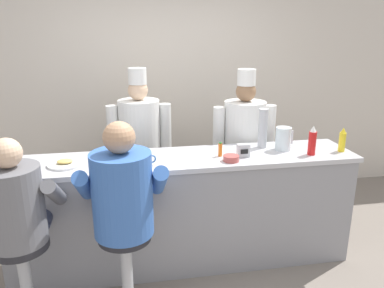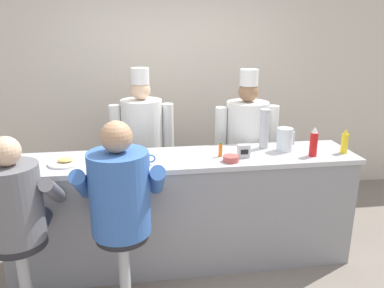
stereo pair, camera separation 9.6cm
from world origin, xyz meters
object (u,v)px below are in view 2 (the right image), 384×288
Objects in this scene: cup_stack_steel at (264,129)px; diner_seated_blue at (120,198)px; diner_seated_grey at (16,210)px; cook_in_whites_near at (143,141)px; hot_sauce_bottle_orange at (220,150)px; breakfast_plate at (66,162)px; napkin_dispenser_chrome at (244,151)px; cook_in_whites_far at (246,144)px; cereal_bowl at (231,159)px; ketchup_bottle_red at (314,142)px; mustard_bottle_yellow at (345,142)px; coffee_mug_blue at (145,159)px; water_pitcher_clear at (285,139)px.

cup_stack_steel is 0.24× the size of diner_seated_blue.
diner_seated_grey is 1.61m from cook_in_whites_near.
hot_sauce_bottle_orange is 0.07× the size of cook_in_whites_near.
breakfast_plate is 0.69m from diner_seated_blue.
cook_in_whites_far is at bearing 71.42° from napkin_dispenser_chrome.
ketchup_bottle_red is at bearing 3.07° from cereal_bowl.
cup_stack_steel is at bearing 159.85° from mustard_bottle_yellow.
hot_sauce_bottle_orange is 0.07× the size of cook_in_whites_far.
cook_in_whites_near is at bearing 52.95° from breakfast_plate.
coffee_mug_blue is 0.08× the size of cook_in_whites_near.
coffee_mug_blue is 1.26m from cook_in_whites_far.
hot_sauce_bottle_orange is at bearing 165.21° from napkin_dispenser_chrome.
cook_in_whites_far is (0.34, 0.72, -0.11)m from cereal_bowl.
cup_stack_steel is (-0.65, 0.24, 0.08)m from mustard_bottle_yellow.
cook_in_whites_near is at bearing 152.94° from mustard_bottle_yellow.
diner_seated_blue is (-1.42, -0.60, -0.19)m from water_pitcher_clear.
diner_seated_blue is (-0.19, -0.40, -0.14)m from coffee_mug_blue.
ketchup_bottle_red is 2.30× the size of napkin_dispenser_chrome.
cup_stack_steel is at bearing 39.67° from cereal_bowl.
napkin_dispenser_chrome is 0.08× the size of diner_seated_blue.
cook_in_whites_far is (1.91, 1.11, 0.04)m from diner_seated_grey.
cereal_bowl is 0.37× the size of cup_stack_steel.
cereal_bowl is 0.16m from napkin_dispenser_chrome.
cook_in_whites_far reaches higher than napkin_dispenser_chrome.
cup_stack_steel reaches higher than breakfast_plate.
cook_in_whites_near is at bearing 149.15° from cup_stack_steel.
cereal_bowl is 0.52m from cup_stack_steel.
cup_stack_steel is (-0.34, 0.28, 0.06)m from ketchup_bottle_red.
diner_seated_blue is 0.88× the size of cook_in_whites_near.
breakfast_plate is 2.18× the size of coffee_mug_blue.
ketchup_bottle_red reaches higher than mustard_bottle_yellow.
water_pitcher_clear is 1.25m from coffee_mug_blue.
cook_in_whites_far reaches higher than diner_seated_grey.
coffee_mug_blue is at bearing -168.85° from hot_sauce_bottle_orange.
cup_stack_steel is at bearing 19.85° from diner_seated_grey.
cook_in_whites_near reaches higher than ketchup_bottle_red.
diner_seated_blue reaches higher than breakfast_plate.
hot_sauce_bottle_orange is 0.49m from cup_stack_steel.
mustard_bottle_yellow is 1.78× the size of hot_sauce_bottle_orange.
napkin_dispenser_chrome is at bearing -1.87° from breakfast_plate.
diner_seated_blue is 0.88× the size of cook_in_whites_far.
mustard_bottle_yellow is 2.65m from diner_seated_grey.
cook_in_whites_far is (-0.19, 0.51, -0.19)m from water_pitcher_clear.
water_pitcher_clear is 0.14× the size of diner_seated_blue.
cook_in_whites_far is (-0.38, 0.69, -0.20)m from ketchup_bottle_red.
water_pitcher_clear is (-0.19, 0.17, -0.02)m from ketchup_bottle_red.
cook_in_whites_far is at bearing -12.86° from cook_in_whites_near.
hot_sauce_bottle_orange is 0.44× the size of breakfast_plate.
cook_in_whites_near is (-0.70, 0.96, -0.10)m from cereal_bowl.
water_pitcher_clear is at bearing -69.22° from cook_in_whites_far.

